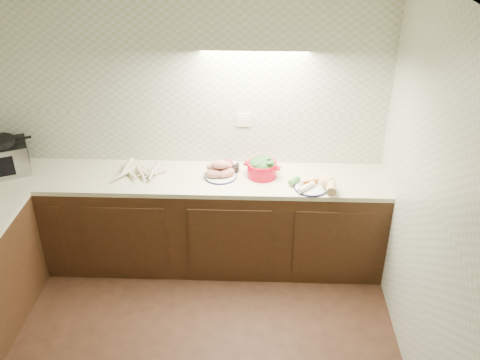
{
  "coord_description": "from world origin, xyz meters",
  "views": [
    {
      "loc": [
        0.68,
        -2.53,
        3.16
      ],
      "look_at": [
        0.54,
        1.25,
        1.02
      ],
      "focal_mm": 40.0,
      "sensor_mm": 36.0,
      "label": 1
    }
  ],
  "objects_px": {
    "parsnip_pile": "(140,172)",
    "onion_bowl": "(230,166)",
    "toaster_oven": "(1,157)",
    "sweet_potato_plate": "(220,171)",
    "veg_plate": "(319,184)",
    "dutch_oven": "(262,167)"
  },
  "relations": [
    {
      "from": "parsnip_pile",
      "to": "sweet_potato_plate",
      "type": "xyz_separation_m",
      "value": [
        0.7,
        0.01,
        0.03
      ]
    },
    {
      "from": "sweet_potato_plate",
      "to": "onion_bowl",
      "type": "bearing_deg",
      "value": 54.74
    },
    {
      "from": "toaster_oven",
      "to": "dutch_oven",
      "type": "bearing_deg",
      "value": -24.31
    },
    {
      "from": "parsnip_pile",
      "to": "dutch_oven",
      "type": "height_order",
      "value": "dutch_oven"
    },
    {
      "from": "toaster_oven",
      "to": "sweet_potato_plate",
      "type": "distance_m",
      "value": 1.91
    },
    {
      "from": "sweet_potato_plate",
      "to": "veg_plate",
      "type": "height_order",
      "value": "sweet_potato_plate"
    },
    {
      "from": "sweet_potato_plate",
      "to": "onion_bowl",
      "type": "distance_m",
      "value": 0.14
    },
    {
      "from": "parsnip_pile",
      "to": "veg_plate",
      "type": "relative_size",
      "value": 0.99
    },
    {
      "from": "dutch_oven",
      "to": "toaster_oven",
      "type": "bearing_deg",
      "value": -163.16
    },
    {
      "from": "toaster_oven",
      "to": "parsnip_pile",
      "type": "distance_m",
      "value": 1.22
    },
    {
      "from": "toaster_oven",
      "to": "sweet_potato_plate",
      "type": "xyz_separation_m",
      "value": [
        1.91,
        -0.01,
        -0.09
      ]
    },
    {
      "from": "toaster_oven",
      "to": "onion_bowl",
      "type": "relative_size",
      "value": 3.46
    },
    {
      "from": "parsnip_pile",
      "to": "sweet_potato_plate",
      "type": "relative_size",
      "value": 1.46
    },
    {
      "from": "sweet_potato_plate",
      "to": "dutch_oven",
      "type": "xyz_separation_m",
      "value": [
        0.36,
        0.03,
        0.03
      ]
    },
    {
      "from": "toaster_oven",
      "to": "sweet_potato_plate",
      "type": "relative_size",
      "value": 1.92
    },
    {
      "from": "sweet_potato_plate",
      "to": "dutch_oven",
      "type": "relative_size",
      "value": 0.88
    },
    {
      "from": "onion_bowl",
      "to": "dutch_oven",
      "type": "distance_m",
      "value": 0.3
    },
    {
      "from": "sweet_potato_plate",
      "to": "onion_bowl",
      "type": "height_order",
      "value": "sweet_potato_plate"
    },
    {
      "from": "toaster_oven",
      "to": "dutch_oven",
      "type": "relative_size",
      "value": 1.69
    },
    {
      "from": "sweet_potato_plate",
      "to": "veg_plate",
      "type": "distance_m",
      "value": 0.85
    },
    {
      "from": "parsnip_pile",
      "to": "onion_bowl",
      "type": "distance_m",
      "value": 0.79
    },
    {
      "from": "parsnip_pile",
      "to": "veg_plate",
      "type": "height_order",
      "value": "veg_plate"
    }
  ]
}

